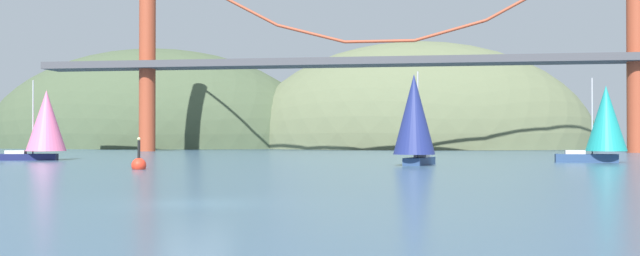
# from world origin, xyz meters

# --- Properties ---
(ground_plane) EXTENTS (360.00, 360.00, 0.00)m
(ground_plane) POSITION_xyz_m (0.00, 0.00, 0.00)
(ground_plane) COLOR #385670
(headland_left) EXTENTS (79.58, 44.00, 45.20)m
(headland_left) POSITION_xyz_m (-55.00, 135.00, 0.00)
(headland_left) COLOR #425138
(headland_left) RESTS_ON ground_plane
(headland_center) EXTENTS (75.77, 44.00, 46.12)m
(headland_center) POSITION_xyz_m (5.00, 135.00, 0.00)
(headland_center) COLOR #5B6647
(headland_center) RESTS_ON ground_plane
(suspension_bridge) EXTENTS (115.78, 6.00, 36.51)m
(suspension_bridge) POSITION_xyz_m (0.00, 95.00, 16.27)
(suspension_bridge) COLOR #A34228
(suspension_bridge) RESTS_ON ground_plane
(sailboat_pink_spinnaker) EXTENTS (7.49, 5.01, 8.32)m
(sailboat_pink_spinnaker) POSITION_xyz_m (-31.48, 46.12, 3.89)
(sailboat_pink_spinnaker) COLOR #191E4C
(sailboat_pink_spinnaker) RESTS_ON ground_plane
(sailboat_teal_sail) EXTENTS (6.70, 4.07, 8.04)m
(sailboat_teal_sail) POSITION_xyz_m (24.58, 47.53, 3.89)
(sailboat_teal_sail) COLOR navy
(sailboat_teal_sail) RESTS_ON ground_plane
(sailboat_navy_sail) EXTENTS (4.28, 6.77, 8.06)m
(sailboat_navy_sail) POSITION_xyz_m (6.95, 37.41, 4.08)
(sailboat_navy_sail) COLOR navy
(sailboat_navy_sail) RESTS_ON ground_plane
(channel_buoy) EXTENTS (1.10, 1.10, 2.64)m
(channel_buoy) POSITION_xyz_m (-13.13, 26.63, 0.37)
(channel_buoy) COLOR red
(channel_buoy) RESTS_ON ground_plane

